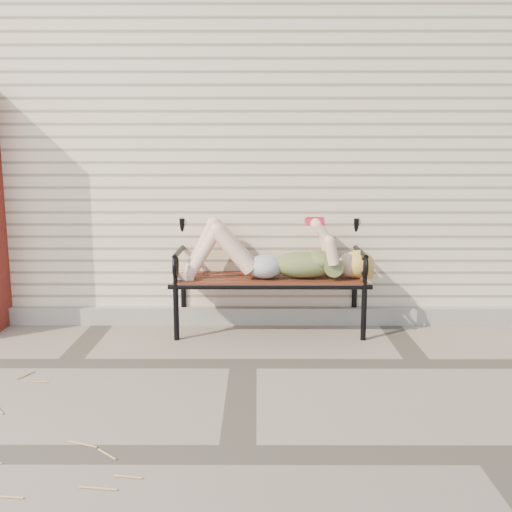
{
  "coord_description": "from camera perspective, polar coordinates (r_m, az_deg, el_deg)",
  "views": [
    {
      "loc": [
        0.1,
        -3.84,
        1.44
      ],
      "look_at": [
        0.09,
        0.69,
        0.65
      ],
      "focal_mm": 40.0,
      "sensor_mm": 36.0,
      "label": 1
    }
  ],
  "objects": [
    {
      "name": "reading_woman",
      "position": [
        4.64,
        1.55,
        0.05
      ],
      "size": [
        1.6,
        0.36,
        0.5
      ],
      "color": "#093141",
      "rests_on": "ground"
    },
    {
      "name": "foundation_strip",
      "position": [
        5.0,
        -1.0,
        -5.99
      ],
      "size": [
        8.0,
        0.1,
        0.15
      ],
      "primitive_type": "cube",
      "color": "gray",
      "rests_on": "ground"
    },
    {
      "name": "house_roof",
      "position": [
        7.05,
        -0.72,
        23.91
      ],
      "size": [
        8.3,
        4.3,
        0.3
      ],
      "primitive_type": "cube",
      "color": "#42332F",
      "rests_on": "house_wall"
    },
    {
      "name": "garden_bench",
      "position": [
        4.78,
        1.34,
        -0.11
      ],
      "size": [
        1.69,
        0.67,
        1.09
      ],
      "color": "black",
      "rests_on": "ground"
    },
    {
      "name": "straw_scatter",
      "position": [
        3.47,
        -19.96,
        -15.23
      ],
      "size": [
        2.29,
        1.54,
        0.01
      ],
      "color": "tan",
      "rests_on": "ground"
    },
    {
      "name": "ground",
      "position": [
        4.1,
        -1.27,
        -10.71
      ],
      "size": [
        80.0,
        80.0,
        0.0
      ],
      "primitive_type": "plane",
      "color": "gray",
      "rests_on": "ground"
    },
    {
      "name": "house_wall",
      "position": [
        6.84,
        -0.69,
        10.37
      ],
      "size": [
        8.0,
        4.0,
        3.0
      ],
      "primitive_type": "cube",
      "color": "beige",
      "rests_on": "ground"
    }
  ]
}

